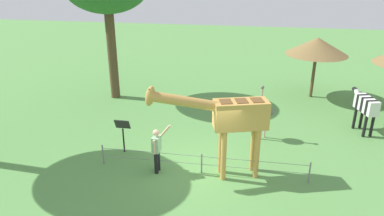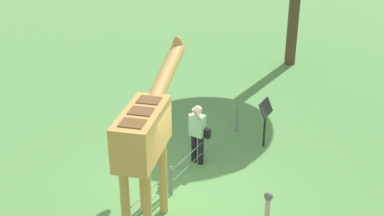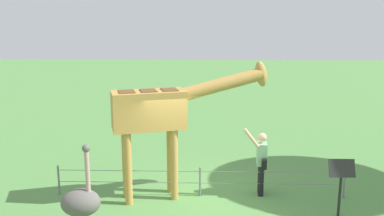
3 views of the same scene
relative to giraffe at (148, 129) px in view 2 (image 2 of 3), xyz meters
name	(u,v)px [view 2 (image 2 of 3)]	position (x,y,z in m)	size (l,w,h in m)	color
ground_plane	(176,196)	(0.89, -0.08, -2.11)	(60.00, 60.00, 0.00)	#568E47
giraffe	(148,129)	(0.00, 0.00, 0.00)	(3.84, 1.56, 3.29)	#C69347
visitor	(198,131)	(2.38, 0.18, -1.21)	(0.61, 0.59, 1.74)	black
info_sign	(265,114)	(3.97, -0.95, -1.16)	(0.56, 0.21, 1.32)	black
wire_fence	(171,180)	(0.89, 0.03, -1.71)	(7.05, 0.05, 0.75)	slate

